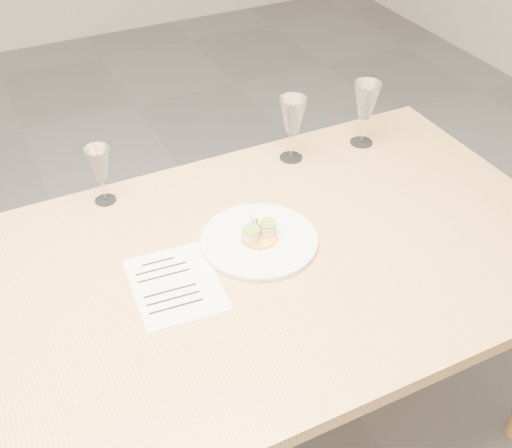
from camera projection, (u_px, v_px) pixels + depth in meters
name	position (u px, v px, depth m)	size (l,w,h in m)	color
dining_table	(135.00, 319.00, 1.59)	(2.40, 1.00, 0.75)	tan
dinner_plate	(259.00, 239.00, 1.71)	(0.31, 0.31, 0.08)	white
recipe_sheet	(175.00, 284.00, 1.60)	(0.23, 0.28, 0.00)	white
wine_glass_0	(99.00, 165.00, 1.79)	(0.07, 0.07, 0.18)	white
wine_glass_1	(293.00, 117.00, 1.95)	(0.08, 0.08, 0.21)	white
wine_glass_2	(366.00, 102.00, 2.03)	(0.09, 0.09, 0.21)	white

